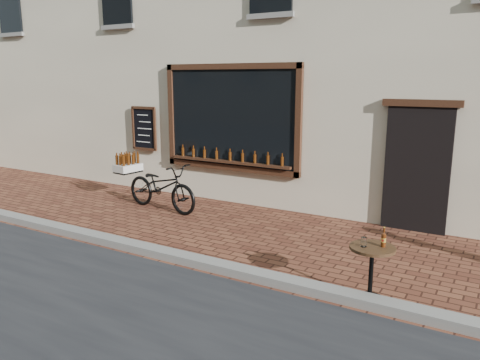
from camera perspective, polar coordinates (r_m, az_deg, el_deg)
The scene contains 4 objects.
ground at distance 6.56m, azimuth -2.63°, elevation -11.74°, with size 90.00×90.00×0.00m, color #4C2518.
kerb at distance 6.69m, azimuth -1.69°, elevation -10.67°, with size 90.00×0.25×0.12m, color slate.
cargo_bicycle at distance 9.75m, azimuth -9.69°, elevation -0.70°, with size 2.22×0.88×1.06m.
bistro_table at distance 5.93m, azimuth 15.77°, elevation -9.63°, with size 0.55×0.55×0.94m.
Camera 1 is at (3.27, -5.02, 2.67)m, focal length 35.00 mm.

